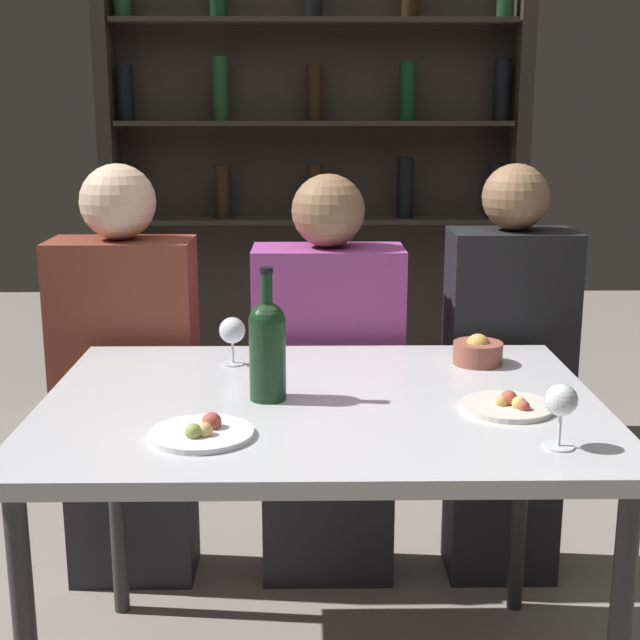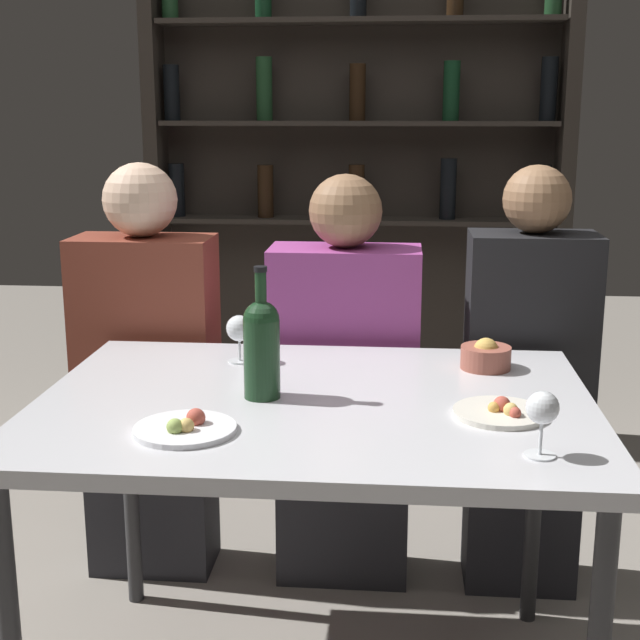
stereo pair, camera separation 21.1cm
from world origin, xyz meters
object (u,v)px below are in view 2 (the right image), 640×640
wine_glass_1 (542,411)px  seated_person_center (344,395)px  wine_bottle (261,344)px  snack_bowl (486,356)px  seated_person_right (526,394)px  seated_person_left (149,384)px  food_plate_1 (185,428)px  food_plate_0 (501,412)px  wine_glass_0 (239,330)px

wine_glass_1 → seated_person_center: bearing=114.8°
wine_bottle → snack_bowl: bearing=28.1°
seated_person_right → seated_person_left: bearing=180.0°
food_plate_1 → seated_person_left: bearing=110.9°
food_plate_0 → snack_bowl: (-0.00, 0.36, 0.02)m
wine_glass_1 → wine_bottle: bearing=152.4°
wine_glass_0 → food_plate_0: bearing=-30.0°
food_plate_0 → seated_person_center: 0.82m
wine_glass_0 → wine_bottle: bearing=-70.2°
seated_person_center → food_plate_0: bearing=-61.6°
wine_bottle → seated_person_left: size_ratio=0.24×
seated_person_left → seated_person_center: bearing=0.0°
food_plate_0 → snack_bowl: snack_bowl is taller
wine_glass_0 → food_plate_1: size_ratio=0.59×
wine_glass_1 → seated_person_center: size_ratio=0.10×
snack_bowl → seated_person_center: seated_person_center is taller
wine_glass_0 → food_plate_0: wine_glass_0 is taller
snack_bowl → wine_glass_1: bearing=-85.2°
seated_person_center → seated_person_right: seated_person_right is taller
wine_glass_0 → wine_glass_1: 0.90m
wine_glass_0 → snack_bowl: size_ratio=0.98×
food_plate_1 → seated_person_center: 0.92m
wine_glass_1 → food_plate_1: bearing=174.5°
wine_glass_1 → seated_person_right: seated_person_right is taller
food_plate_0 → snack_bowl: bearing=90.1°
wine_glass_0 → seated_person_left: (-0.34, 0.34, -0.26)m
food_plate_0 → food_plate_1: 0.67m
wine_bottle → wine_glass_0: bearing=109.8°
food_plate_1 → seated_person_center: bearing=72.5°
seated_person_center → seated_person_right: 0.53m
food_plate_0 → seated_person_right: seated_person_right is taller
food_plate_1 → seated_person_right: bearing=46.8°
seated_person_right → wine_glass_1: bearing=-96.6°
food_plate_1 → snack_bowl: size_ratio=1.66×
food_plate_1 → snack_bowl: 0.83m
seated_person_left → snack_bowl: bearing=-19.3°
wine_bottle → wine_glass_1: bearing=-27.6°
wine_bottle → food_plate_0: wine_bottle is taller
seated_person_left → wine_glass_1: bearing=-42.0°
wine_glass_1 → seated_person_right: size_ratio=0.10×
wine_glass_0 → seated_person_center: bearing=53.1°
wine_bottle → food_plate_0: size_ratio=1.50×
food_plate_0 → seated_person_right: (0.16, 0.70, -0.18)m
wine_glass_0 → seated_person_center: size_ratio=0.10×
wine_bottle → food_plate_1: (-0.12, -0.23, -0.12)m
food_plate_1 → snack_bowl: (0.65, 0.51, 0.02)m
food_plate_1 → seated_person_right: (0.80, 0.85, -0.18)m
wine_glass_1 → seated_person_right: (0.11, 0.92, -0.27)m
seated_person_center → wine_glass_0: bearing=-126.9°
food_plate_1 → seated_person_left: 0.93m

